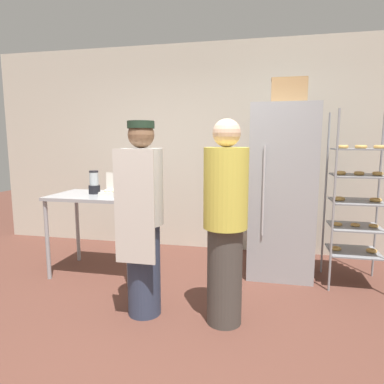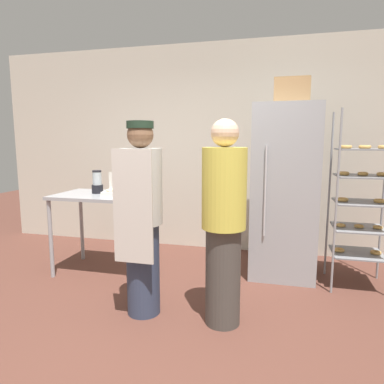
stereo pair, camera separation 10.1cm
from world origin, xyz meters
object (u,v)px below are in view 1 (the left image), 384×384
refrigerator (281,191)px  donut_box (113,192)px  person_customer (225,223)px  baking_rack (357,199)px  person_baker (143,217)px  cardboard_storage_box (289,92)px  blender_pitcher (94,184)px

refrigerator → donut_box: refrigerator is taller
refrigerator → person_customer: (-0.48, -1.25, -0.09)m
baking_rack → person_baker: bearing=-150.7°
refrigerator → person_baker: bearing=-133.3°
donut_box → person_baker: person_baker is taller
cardboard_storage_box → person_baker: (-1.22, -1.22, -1.16)m
refrigerator → cardboard_storage_box: 1.08m
blender_pitcher → person_customer: bearing=-28.1°
blender_pitcher → person_customer: size_ratio=0.16×
baking_rack → cardboard_storage_box: size_ratio=4.89×
blender_pitcher → cardboard_storage_box: cardboard_storage_box is taller
refrigerator → person_baker: size_ratio=1.14×
baking_rack → donut_box: bearing=-172.4°
donut_box → cardboard_storage_box: cardboard_storage_box is taller
donut_box → person_baker: bearing=-50.4°
person_baker → person_customer: bearing=0.1°
baking_rack → donut_box: 2.58m
blender_pitcher → cardboard_storage_box: 2.36m
person_customer → refrigerator: bearing=69.0°
baking_rack → donut_box: (-2.55, -0.34, 0.04)m
baking_rack → person_customer: 1.64m
refrigerator → blender_pitcher: (-2.07, -0.40, 0.08)m
person_baker → baking_rack: bearing=29.3°
baking_rack → person_customer: bearing=-138.7°
donut_box → person_baker: 0.97m
refrigerator → person_customer: refrigerator is taller
refrigerator → cardboard_storage_box: bearing=-40.9°
blender_pitcher → person_customer: 1.82m
cardboard_storage_box → person_baker: bearing=-135.0°
refrigerator → donut_box: size_ratio=7.68×
refrigerator → person_baker: (-1.18, -1.25, -0.08)m
refrigerator → donut_box: bearing=-164.4°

